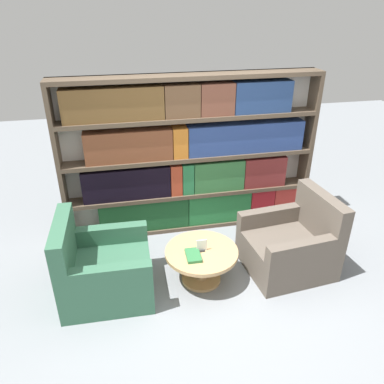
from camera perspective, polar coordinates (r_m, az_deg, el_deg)
ground_plane at (r=4.03m, az=3.91°, el=-15.27°), size 14.00×14.00×0.00m
bookshelf at (r=4.66m, az=-0.08°, el=5.19°), size 3.14×0.30×1.98m
armchair_left at (r=3.96m, az=-13.57°, el=-11.50°), size 0.90×0.83×0.88m
armchair_right at (r=4.33m, az=14.86°, el=-7.86°), size 0.96×0.89×0.88m
coffee_table at (r=4.01m, az=1.44°, el=-10.16°), size 0.77×0.77×0.39m
table_sign at (r=3.92m, az=1.47°, el=-8.26°), size 0.11×0.06×0.13m
stray_book at (r=3.85m, az=0.19°, el=-9.64°), size 0.15×0.23×0.03m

